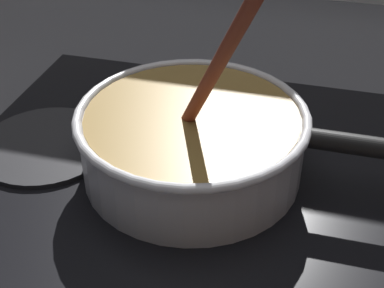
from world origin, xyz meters
name	(u,v)px	position (x,y,z in m)	size (l,w,h in m)	color
ground	(98,278)	(0.00, 0.00, -0.02)	(2.40, 1.60, 0.04)	#4C4C51
hob_plate	(192,175)	(0.06, 0.15, 0.01)	(0.56, 0.48, 0.01)	black
burner_ring	(192,168)	(0.06, 0.15, 0.02)	(0.18, 0.18, 0.01)	#592D0C
spare_burner	(46,145)	(-0.13, 0.15, 0.01)	(0.17, 0.17, 0.01)	#262628
cooking_pan	(194,140)	(0.06, 0.15, 0.06)	(0.43, 0.26, 0.30)	silver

